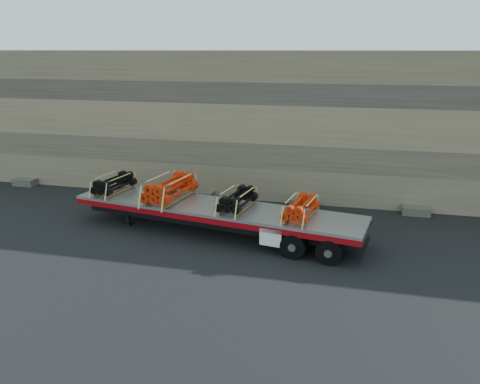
{
  "coord_description": "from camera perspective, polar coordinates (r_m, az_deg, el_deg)",
  "views": [
    {
      "loc": [
        3.98,
        -16.21,
        7.05
      ],
      "look_at": [
        -0.28,
        1.49,
        1.48
      ],
      "focal_mm": 35.0,
      "sensor_mm": 36.0,
      "label": 1
    }
  ],
  "objects": [
    {
      "name": "bundle_midrear",
      "position": [
        17.86,
        -0.33,
        -1.01
      ],
      "size": [
        1.28,
        2.08,
        0.69
      ],
      "primitive_type": null,
      "rotation": [
        0.0,
        0.0,
        -0.16
      ],
      "color": "black",
      "rests_on": "trailer"
    },
    {
      "name": "ground",
      "position": [
        18.12,
        -0.25,
        -5.87
      ],
      "size": [
        120.0,
        120.0,
        0.0
      ],
      "primitive_type": "plane",
      "color": "black",
      "rests_on": "ground"
    },
    {
      "name": "trailer",
      "position": [
        18.55,
        -3.08,
        -3.39
      ],
      "size": [
        11.96,
        4.14,
        1.18
      ],
      "primitive_type": null,
      "rotation": [
        0.0,
        0.0,
        -0.16
      ],
      "color": "#B1B4B9",
      "rests_on": "ground"
    },
    {
      "name": "bundle_rear",
      "position": [
        17.09,
        7.41,
        -2.04
      ],
      "size": [
        1.25,
        2.03,
        0.67
      ],
      "primitive_type": null,
      "rotation": [
        0.0,
        0.0,
        -0.16
      ],
      "color": "red",
      "rests_on": "trailer"
    },
    {
      "name": "bundle_midfront",
      "position": [
        19.15,
        -8.53,
        0.36
      ],
      "size": [
        1.65,
        2.68,
        0.89
      ],
      "primitive_type": null,
      "rotation": [
        0.0,
        0.0,
        -0.16
      ],
      "color": "red",
      "rests_on": "trailer"
    },
    {
      "name": "rock_wall",
      "position": [
        23.33,
        3.59,
        8.23
      ],
      "size": [
        44.0,
        3.0,
        7.0
      ],
      "primitive_type": "cube",
      "color": "#7A6B54",
      "rests_on": "ground"
    },
    {
      "name": "bundle_front",
      "position": [
        20.71,
        -15.1,
        0.94
      ],
      "size": [
        1.28,
        2.08,
        0.69
      ],
      "primitive_type": null,
      "rotation": [
        0.0,
        0.0,
        -0.16
      ],
      "color": "black",
      "rests_on": "trailer"
    }
  ]
}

